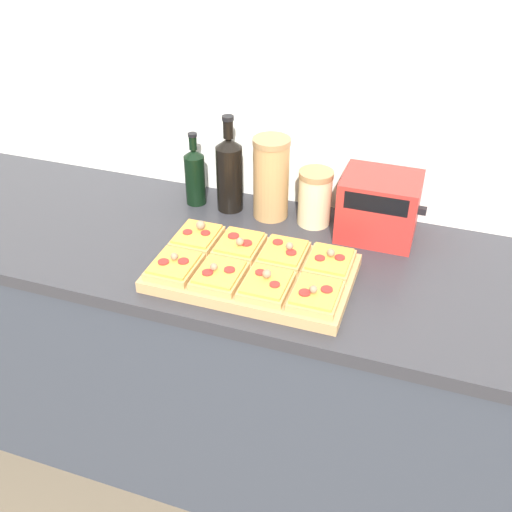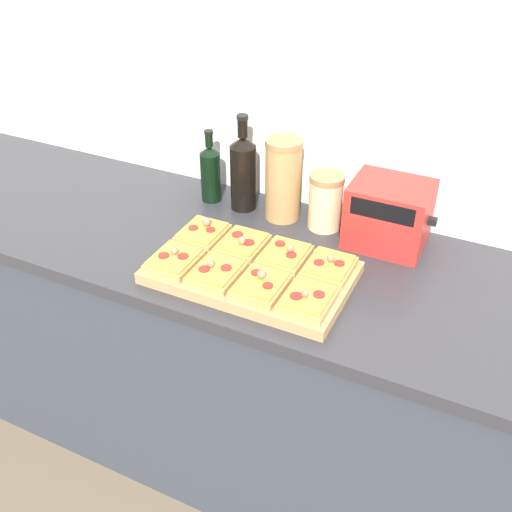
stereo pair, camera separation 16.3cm
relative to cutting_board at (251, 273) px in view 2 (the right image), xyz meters
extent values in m
cube|color=silver|center=(-0.06, 0.48, 0.35)|extent=(6.00, 0.06, 2.50)
cube|color=#333842|center=(-0.06, 0.12, -0.48)|extent=(2.60, 0.64, 0.85)
cube|color=#2D2D33|center=(-0.06, 0.12, -0.04)|extent=(2.63, 0.67, 0.04)
cube|color=tan|center=(0.00, 0.00, 0.00)|extent=(0.54, 0.32, 0.03)
cube|color=tan|center=(-0.20, 0.08, 0.03)|extent=(0.12, 0.14, 0.02)
cube|color=orange|center=(-0.20, 0.08, 0.04)|extent=(0.11, 0.13, 0.01)
cylinder|color=maroon|center=(-0.22, 0.07, 0.05)|extent=(0.03, 0.03, 0.00)
cylinder|color=maroon|center=(-0.17, 0.08, 0.05)|extent=(0.03, 0.03, 0.00)
sphere|color=#7F6B51|center=(-0.19, 0.10, 0.06)|extent=(0.03, 0.03, 0.03)
cube|color=tan|center=(-0.07, 0.08, 0.03)|extent=(0.12, 0.14, 0.02)
cube|color=orange|center=(-0.07, 0.08, 0.04)|extent=(0.11, 0.13, 0.01)
cylinder|color=maroon|center=(-0.09, 0.09, 0.05)|extent=(0.03, 0.03, 0.00)
cylinder|color=maroon|center=(-0.04, 0.07, 0.05)|extent=(0.03, 0.03, 0.00)
sphere|color=#7F6B51|center=(-0.06, 0.06, 0.06)|extent=(0.02, 0.02, 0.02)
cube|color=tan|center=(0.07, 0.08, 0.03)|extent=(0.12, 0.14, 0.02)
cube|color=orange|center=(0.07, 0.08, 0.04)|extent=(0.11, 0.13, 0.01)
cylinder|color=maroon|center=(0.04, 0.10, 0.05)|extent=(0.03, 0.03, 0.00)
cylinder|color=maroon|center=(0.09, 0.06, 0.05)|extent=(0.03, 0.03, 0.00)
sphere|color=#7F6B51|center=(0.08, 0.08, 0.05)|extent=(0.02, 0.02, 0.02)
cube|color=tan|center=(0.20, 0.08, 0.03)|extent=(0.12, 0.14, 0.02)
cube|color=orange|center=(0.20, 0.08, 0.04)|extent=(0.11, 0.13, 0.01)
cylinder|color=maroon|center=(0.17, 0.06, 0.05)|extent=(0.03, 0.03, 0.00)
cylinder|color=maroon|center=(0.22, 0.08, 0.05)|extent=(0.03, 0.03, 0.00)
sphere|color=#7F6B51|center=(0.19, 0.08, 0.06)|extent=(0.02, 0.02, 0.02)
cube|color=tan|center=(-0.20, -0.08, 0.03)|extent=(0.12, 0.14, 0.02)
cube|color=orange|center=(-0.20, -0.08, 0.04)|extent=(0.11, 0.13, 0.01)
cylinder|color=maroon|center=(-0.22, -0.09, 0.05)|extent=(0.03, 0.03, 0.00)
cylinder|color=maroon|center=(-0.17, -0.07, 0.05)|extent=(0.03, 0.03, 0.00)
sphere|color=#7F6B51|center=(-0.20, -0.07, 0.05)|extent=(0.02, 0.02, 0.02)
cube|color=tan|center=(-0.07, -0.08, 0.03)|extent=(0.12, 0.14, 0.02)
cube|color=orange|center=(-0.07, -0.08, 0.04)|extent=(0.11, 0.13, 0.01)
cylinder|color=maroon|center=(-0.09, -0.10, 0.05)|extent=(0.03, 0.03, 0.00)
cylinder|color=maroon|center=(-0.04, -0.07, 0.05)|extent=(0.03, 0.03, 0.00)
sphere|color=#7F6B51|center=(-0.08, -0.08, 0.05)|extent=(0.02, 0.02, 0.02)
cube|color=tan|center=(0.07, -0.08, 0.03)|extent=(0.12, 0.14, 0.02)
cube|color=orange|center=(0.07, -0.08, 0.04)|extent=(0.11, 0.13, 0.01)
cylinder|color=maroon|center=(0.04, -0.05, 0.05)|extent=(0.03, 0.03, 0.00)
cylinder|color=maroon|center=(0.09, -0.09, 0.05)|extent=(0.03, 0.03, 0.00)
sphere|color=#7F6B51|center=(0.06, -0.06, 0.06)|extent=(0.02, 0.02, 0.02)
cube|color=tan|center=(0.20, -0.08, 0.03)|extent=(0.12, 0.14, 0.02)
cube|color=orange|center=(0.20, -0.08, 0.04)|extent=(0.11, 0.13, 0.01)
cylinder|color=maroon|center=(0.17, -0.10, 0.05)|extent=(0.03, 0.03, 0.00)
cylinder|color=maroon|center=(0.22, -0.07, 0.05)|extent=(0.03, 0.03, 0.00)
sphere|color=#7F6B51|center=(0.19, -0.09, 0.05)|extent=(0.02, 0.02, 0.02)
cylinder|color=black|center=(-0.31, 0.34, 0.07)|extent=(0.07, 0.07, 0.17)
cone|color=black|center=(-0.31, 0.34, 0.16)|extent=(0.07, 0.07, 0.02)
cylinder|color=black|center=(-0.31, 0.34, 0.20)|extent=(0.03, 0.03, 0.04)
cylinder|color=black|center=(-0.31, 0.34, 0.22)|extent=(0.03, 0.03, 0.01)
cylinder|color=black|center=(-0.19, 0.34, 0.09)|extent=(0.08, 0.08, 0.21)
cone|color=black|center=(-0.19, 0.34, 0.21)|extent=(0.08, 0.08, 0.03)
cylinder|color=black|center=(-0.19, 0.34, 0.26)|extent=(0.03, 0.03, 0.06)
cylinder|color=black|center=(-0.19, 0.34, 0.29)|extent=(0.04, 0.04, 0.01)
cylinder|color=#AD7F4C|center=(-0.06, 0.34, 0.11)|extent=(0.11, 0.11, 0.24)
cylinder|color=#937047|center=(-0.06, 0.34, 0.24)|extent=(0.11, 0.11, 0.02)
cylinder|color=beige|center=(0.08, 0.34, 0.06)|extent=(0.10, 0.10, 0.16)
cylinder|color=#937047|center=(0.08, 0.34, 0.15)|extent=(0.11, 0.11, 0.02)
cube|color=red|center=(0.28, 0.33, 0.08)|extent=(0.22, 0.19, 0.19)
cube|color=black|center=(0.28, 0.24, 0.14)|extent=(0.18, 0.01, 0.05)
cube|color=black|center=(0.40, 0.33, 0.09)|extent=(0.02, 0.02, 0.02)
camera|label=1|loc=(0.44, -1.24, 0.96)|focal=42.00mm
camera|label=2|loc=(0.59, -1.18, 0.96)|focal=42.00mm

